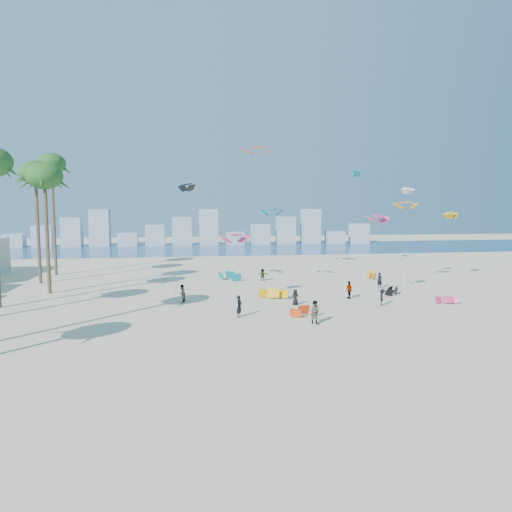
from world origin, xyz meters
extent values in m
plane|color=beige|center=(0.00, 0.00, 0.00)|extent=(220.00, 220.00, 0.00)
plane|color=navy|center=(0.00, 72.00, 0.01)|extent=(220.00, 220.00, 0.00)
imported|color=black|center=(0.50, 8.95, 0.95)|extent=(0.76, 0.83, 1.90)
imported|color=gray|center=(6.33, 5.82, 0.96)|extent=(1.18, 1.17, 1.93)
imported|color=black|center=(6.41, 13.11, 0.77)|extent=(0.80, 0.57, 1.54)
imported|color=gray|center=(12.62, 15.40, 0.91)|extent=(0.63, 1.13, 1.82)
imported|color=black|center=(14.60, 11.61, 0.80)|extent=(0.94, 1.18, 1.61)
imported|color=gray|center=(5.61, 28.01, 0.77)|extent=(1.46, 1.13, 1.54)
imported|color=black|center=(18.15, 20.61, 0.91)|extent=(0.72, 0.52, 1.83)
imported|color=gray|center=(-4.43, 15.93, 0.89)|extent=(0.95, 1.06, 1.78)
cylinder|color=#595959|center=(2.00, 14.37, 3.34)|extent=(2.30, 2.68, 6.68)
cylinder|color=#595959|center=(5.56, 23.94, 4.55)|extent=(1.29, 2.17, 9.10)
cylinder|color=#595959|center=(20.57, 19.10, 4.95)|extent=(1.67, 4.71, 9.91)
cylinder|color=#595959|center=(-4.49, 20.92, 5.95)|extent=(1.37, 5.29, 11.90)
cylinder|color=#595959|center=(21.35, 21.45, 5.79)|extent=(1.92, 2.64, 11.58)
cylinder|color=#595959|center=(4.82, 29.79, 8.53)|extent=(1.37, 3.71, 17.07)
cylinder|color=#595959|center=(28.60, 21.59, 4.33)|extent=(0.56, 3.91, 8.67)
cylinder|color=#595959|center=(14.48, 13.69, 4.22)|extent=(2.28, 3.18, 8.45)
cylinder|color=#595959|center=(21.73, 34.83, 7.26)|extent=(1.56, 4.03, 14.54)
cylinder|color=brown|center=(-18.80, 23.00, 6.33)|extent=(0.40, 0.40, 12.66)
ellipsoid|color=#1D5420|center=(-18.80, 23.00, 12.66)|extent=(3.80, 3.80, 2.85)
cylinder|color=brown|center=(-21.73, 30.00, 6.73)|extent=(0.40, 0.40, 13.46)
ellipsoid|color=#1D5420|center=(-21.73, 30.00, 13.46)|extent=(3.80, 3.80, 2.85)
cylinder|color=brown|center=(-21.66, 37.00, 7.53)|extent=(0.40, 0.40, 15.07)
ellipsoid|color=#1D5420|center=(-21.66, 37.00, 15.07)|extent=(3.80, 3.80, 2.85)
cube|color=#9EADBF|center=(-42.00, 82.00, 1.50)|extent=(4.40, 3.00, 3.00)
cube|color=#9EADBF|center=(-35.80, 82.00, 2.40)|extent=(4.40, 3.00, 4.80)
cube|color=#9EADBF|center=(-29.60, 82.00, 3.30)|extent=(4.40, 3.00, 6.60)
cube|color=#9EADBF|center=(-23.40, 82.00, 4.20)|extent=(4.40, 3.00, 8.40)
cube|color=#9EADBF|center=(-17.20, 82.00, 1.50)|extent=(4.40, 3.00, 3.00)
cube|color=#9EADBF|center=(-11.00, 82.00, 2.40)|extent=(4.40, 3.00, 4.80)
cube|color=#9EADBF|center=(-4.80, 82.00, 3.30)|extent=(4.40, 3.00, 6.60)
cube|color=#9EADBF|center=(1.40, 82.00, 4.20)|extent=(4.40, 3.00, 8.40)
cube|color=#9EADBF|center=(7.60, 82.00, 1.50)|extent=(4.40, 3.00, 3.00)
cube|color=#9EADBF|center=(13.80, 82.00, 2.40)|extent=(4.40, 3.00, 4.80)
cube|color=#9EADBF|center=(20.00, 82.00, 3.30)|extent=(4.40, 3.00, 6.60)
cube|color=#9EADBF|center=(26.20, 82.00, 4.20)|extent=(4.40, 3.00, 8.40)
cube|color=#9EADBF|center=(32.40, 82.00, 1.50)|extent=(4.40, 3.00, 3.00)
cube|color=#9EADBF|center=(38.60, 82.00, 2.40)|extent=(4.40, 3.00, 4.80)
camera|label=1|loc=(-3.96, -31.23, 9.76)|focal=33.53mm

